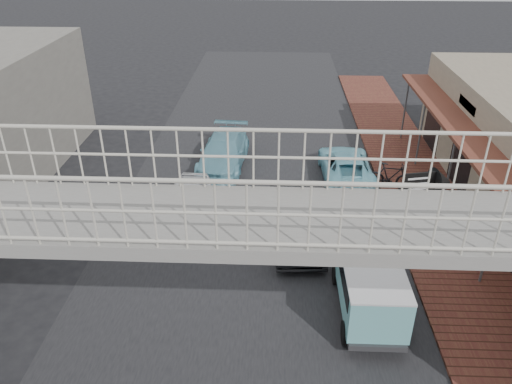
# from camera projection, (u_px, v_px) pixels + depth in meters

# --- Properties ---
(ground) EXTENTS (120.00, 120.00, 0.00)m
(ground) POSITION_uv_depth(u_px,v_px,m) (244.00, 299.00, 14.11)
(ground) COLOR black
(ground) RESTS_ON ground
(road_strip) EXTENTS (10.00, 60.00, 0.01)m
(road_strip) POSITION_uv_depth(u_px,v_px,m) (244.00, 299.00, 14.11)
(road_strip) COLOR black
(road_strip) RESTS_ON ground
(sidewalk) EXTENTS (3.00, 40.00, 0.10)m
(sidewalk) POSITION_uv_depth(u_px,v_px,m) (446.00, 243.00, 16.47)
(sidewalk) COLOR brown
(sidewalk) RESTS_ON ground
(footbridge) EXTENTS (16.40, 2.40, 6.34)m
(footbridge) POSITION_uv_depth(u_px,v_px,m) (227.00, 311.00, 9.08)
(footbridge) COLOR gray
(footbridge) RESTS_ON ground
(white_hatchback) EXTENTS (1.62, 3.65, 1.22)m
(white_hatchback) POSITION_uv_depth(u_px,v_px,m) (186.00, 201.00, 17.83)
(white_hatchback) COLOR white
(white_hatchback) RESTS_ON ground
(dark_sedan) EXTENTS (1.86, 4.54, 1.46)m
(dark_sedan) POSITION_uv_depth(u_px,v_px,m) (296.00, 219.00, 16.52)
(dark_sedan) COLOR black
(dark_sedan) RESTS_ON ground
(angkot_curb) EXTENTS (2.07, 4.34, 1.19)m
(angkot_curb) POSITION_uv_depth(u_px,v_px,m) (346.00, 166.00, 20.39)
(angkot_curb) COLOR #7BC6D6
(angkot_curb) RESTS_ON ground
(angkot_far) EXTENTS (2.16, 4.63, 1.31)m
(angkot_far) POSITION_uv_depth(u_px,v_px,m) (224.00, 152.00, 21.49)
(angkot_far) COLOR #6DAABC
(angkot_far) RESTS_ON ground
(angkot_van) EXTENTS (1.61, 3.46, 1.69)m
(angkot_van) POSITION_uv_depth(u_px,v_px,m) (370.00, 281.00, 13.13)
(angkot_van) COLOR black
(angkot_van) RESTS_ON ground
(motorcycle_near) EXTENTS (1.68, 1.07, 0.84)m
(motorcycle_near) POSITION_uv_depth(u_px,v_px,m) (434.00, 187.00, 18.97)
(motorcycle_near) COLOR black
(motorcycle_near) RESTS_ON sidewalk
(motorcycle_far) EXTENTS (1.94, 0.84, 1.13)m
(motorcycle_far) POSITION_uv_depth(u_px,v_px,m) (390.00, 177.00, 19.38)
(motorcycle_far) COLOR black
(motorcycle_far) RESTS_ON sidewalk
(arrow_sign) EXTENTS (1.65, 1.09, 2.75)m
(arrow_sign) POSITION_uv_depth(u_px,v_px,m) (439.00, 184.00, 15.30)
(arrow_sign) COLOR #59595B
(arrow_sign) RESTS_ON sidewalk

